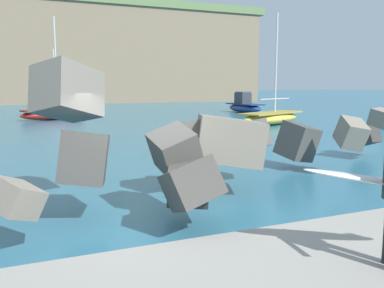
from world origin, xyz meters
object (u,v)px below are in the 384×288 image
at_px(boat_near_left, 54,114).
at_px(boat_mid_centre, 58,109).
at_px(boat_near_right, 244,106).
at_px(boat_near_centre, 271,117).

height_order(boat_near_left, boat_mid_centre, boat_near_left).
xyz_separation_m(boat_near_left, boat_mid_centre, (0.95, 6.99, -0.00)).
distance_m(boat_near_right, boat_mid_centre, 17.95).
bearing_deg(boat_near_right, boat_near_centre, -111.87).
xyz_separation_m(boat_near_right, boat_mid_centre, (-17.13, 5.36, -0.16)).
bearing_deg(boat_near_centre, boat_near_left, 143.49).
height_order(boat_near_centre, boat_mid_centre, boat_near_centre).
relative_size(boat_near_centre, boat_near_right, 1.49).
bearing_deg(boat_near_centre, boat_near_right, 68.13).
bearing_deg(boat_near_left, boat_near_right, 5.15).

